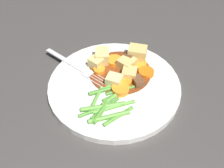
{
  "coord_description": "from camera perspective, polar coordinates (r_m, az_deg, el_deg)",
  "views": [
    {
      "loc": [
        -0.4,
        -0.0,
        0.42
      ],
      "look_at": [
        0.0,
        0.0,
        0.01
      ],
      "focal_mm": 45.24,
      "sensor_mm": 36.0,
      "label": 1
    }
  ],
  "objects": [
    {
      "name": "green_bean_4",
      "position": [
        0.52,
        -0.02,
        -4.64
      ],
      "size": [
        0.03,
        0.08,
        0.01
      ],
      "primitive_type": "cylinder",
      "rotation": [
        0.0,
        1.57,
        5.06
      ],
      "color": "#66AD42",
      "rests_on": "dinner_plate"
    },
    {
      "name": "carrot_slice_0",
      "position": [
        0.59,
        -3.03,
        2.77
      ],
      "size": [
        0.03,
        0.03,
        0.01
      ],
      "primitive_type": "cylinder",
      "rotation": [
        0.0,
        0.0,
        1.9
      ],
      "color": "orange",
      "rests_on": "dinner_plate"
    },
    {
      "name": "potato_chunk_2",
      "position": [
        0.61,
        -2.4,
        5.6
      ],
      "size": [
        0.04,
        0.03,
        0.03
      ],
      "primitive_type": "cube",
      "rotation": [
        0.0,
        0.0,
        3.17
      ],
      "color": "#E5CC7A",
      "rests_on": "dinner_plate"
    },
    {
      "name": "green_bean_3",
      "position": [
        0.54,
        -0.42,
        -2.37
      ],
      "size": [
        0.03,
        0.05,
        0.01
      ],
      "primitive_type": "cylinder",
      "rotation": [
        0.0,
        1.57,
        5.26
      ],
      "color": "#4C8E33",
      "rests_on": "dinner_plate"
    },
    {
      "name": "green_bean_5",
      "position": [
        0.51,
        -1.11,
        -6.63
      ],
      "size": [
        0.03,
        0.08,
        0.01
      ],
      "primitive_type": "cylinder",
      "rotation": [
        0.0,
        1.57,
        5.02
      ],
      "color": "#66AD42",
      "rests_on": "dinner_plate"
    },
    {
      "name": "carrot_slice_4",
      "position": [
        0.55,
        1.22,
        -1.04
      ],
      "size": [
        0.05,
        0.05,
        0.01
      ],
      "primitive_type": "cylinder",
      "rotation": [
        0.0,
        0.0,
        5.26
      ],
      "color": "orange",
      "rests_on": "dinner_plate"
    },
    {
      "name": "carrot_slice_2",
      "position": [
        0.59,
        6.46,
        2.33
      ],
      "size": [
        0.04,
        0.04,
        0.01
      ],
      "primitive_type": "cylinder",
      "rotation": [
        0.0,
        0.0,
        4.13
      ],
      "color": "orange",
      "rests_on": "dinner_plate"
    },
    {
      "name": "green_bean_11",
      "position": [
        0.55,
        -2.26,
        -1.28
      ],
      "size": [
        0.03,
        0.06,
        0.01
      ],
      "primitive_type": "cylinder",
      "rotation": [
        0.0,
        1.57,
        5.06
      ],
      "color": "#4C8E33",
      "rests_on": "dinner_plate"
    },
    {
      "name": "meat_chunk_0",
      "position": [
        0.61,
        3.14,
        5.33
      ],
      "size": [
        0.03,
        0.03,
        0.02
      ],
      "primitive_type": "cube",
      "rotation": [
        0.0,
        0.0,
        2.58
      ],
      "color": "#56331E",
      "rests_on": "dinner_plate"
    },
    {
      "name": "carrot_slice_1",
      "position": [
        0.61,
        0.21,
        4.62
      ],
      "size": [
        0.04,
        0.04,
        0.01
      ],
      "primitive_type": "cylinder",
      "rotation": [
        0.0,
        0.0,
        3.54
      ],
      "color": "orange",
      "rests_on": "dinner_plate"
    },
    {
      "name": "potato_chunk_4",
      "position": [
        0.59,
        2.57,
        4.1
      ],
      "size": [
        0.05,
        0.05,
        0.02
      ],
      "primitive_type": "cube",
      "rotation": [
        0.0,
        0.0,
        0.87
      ],
      "color": "#DBBC6B",
      "rests_on": "dinner_plate"
    },
    {
      "name": "green_bean_8",
      "position": [
        0.54,
        -3.75,
        -2.97
      ],
      "size": [
        0.06,
        0.03,
        0.01
      ],
      "primitive_type": "cylinder",
      "rotation": [
        0.0,
        1.57,
        5.97
      ],
      "color": "#66AD42",
      "rests_on": "dinner_plate"
    },
    {
      "name": "green_bean_0",
      "position": [
        0.54,
        0.3,
        -2.48
      ],
      "size": [
        0.05,
        0.05,
        0.01
      ],
      "primitive_type": "cylinder",
      "rotation": [
        0.0,
        1.57,
        5.51
      ],
      "color": "#66AD42",
      "rests_on": "dinner_plate"
    },
    {
      "name": "stew_sauce",
      "position": [
        0.59,
        1.18,
        2.52
      ],
      "size": [
        0.13,
        0.13,
        0.0
      ],
      "primitive_type": "cylinder",
      "color": "brown",
      "rests_on": "dinner_plate"
    },
    {
      "name": "green_bean_12",
      "position": [
        0.52,
        -3.84,
        -5.29
      ],
      "size": [
        0.04,
        0.06,
        0.01
      ],
      "primitive_type": "cylinder",
      "rotation": [
        0.0,
        1.57,
        5.18
      ],
      "color": "#4C8E33",
      "rests_on": "dinner_plate"
    },
    {
      "name": "potato_chunk_5",
      "position": [
        0.6,
        -3.69,
        4.25
      ],
      "size": [
        0.04,
        0.04,
        0.02
      ],
      "primitive_type": "cube",
      "rotation": [
        0.0,
        0.0,
        2.45
      ],
      "color": "#E5CC7A",
      "rests_on": "dinner_plate"
    },
    {
      "name": "carrot_slice_3",
      "position": [
        0.61,
        4.96,
        4.01
      ],
      "size": [
        0.05,
        0.05,
        0.01
      ],
      "primitive_type": "cylinder",
      "rotation": [
        0.0,
        0.0,
        5.15
      ],
      "color": "orange",
      "rests_on": "dinner_plate"
    },
    {
      "name": "carrot_slice_5",
      "position": [
        0.56,
        1.8,
        0.25
      ],
      "size": [
        0.04,
        0.04,
        0.01
      ],
      "primitive_type": "cylinder",
      "rotation": [
        0.0,
        0.0,
        4.97
      ],
      "color": "orange",
      "rests_on": "dinner_plate"
    },
    {
      "name": "dinner_plate",
      "position": [
        0.57,
        0.0,
        -0.49
      ],
      "size": [
        0.27,
        0.27,
        0.01
      ],
      "primitive_type": "cylinder",
      "color": "white",
      "rests_on": "ground_plane"
    },
    {
      "name": "fork",
      "position": [
        0.6,
        -7.44,
        3.36
      ],
      "size": [
        0.12,
        0.15,
        0.0
      ],
      "color": "silver",
      "rests_on": "dinner_plate"
    },
    {
      "name": "potato_chunk_1",
      "position": [
        0.61,
        4.7,
        6.03
      ],
      "size": [
        0.04,
        0.04,
        0.03
      ],
      "primitive_type": "cube",
      "rotation": [
        0.0,
        0.0,
        1.35
      ],
      "color": "#DBBC6B",
      "rests_on": "dinner_plate"
    },
    {
      "name": "potato_chunk_0",
      "position": [
        0.56,
        0.25,
        0.44
      ],
      "size": [
        0.04,
        0.04,
        0.02
      ],
      "primitive_type": "cube",
      "rotation": [
        0.0,
        0.0,
        1.2
      ],
      "color": "#EAD68C",
      "rests_on": "dinner_plate"
    },
    {
      "name": "green_bean_1",
      "position": [
        0.52,
        -2.36,
        -4.58
      ],
      "size": [
        0.03,
        0.08,
        0.01
      ],
      "primitive_type": "cylinder",
      "rotation": [
        0.0,
        1.57,
        4.92
      ],
      "color": "#66AD42",
      "rests_on": "dinner_plate"
    },
    {
      "name": "green_bean_6",
      "position": [
        0.51,
        0.75,
        -6.52
      ],
      "size": [
        0.05,
        0.06,
        0.01
      ],
      "primitive_type": "cylinder",
      "rotation": [
        0.0,
        1.57,
        5.38
      ],
      "color": "#599E38",
      "rests_on": "dinner_plate"
    },
    {
      "name": "potato_chunk_3",
      "position": [
        0.57,
        3.07,
        2.01
      ],
      "size": [
        0.03,
        0.03,
        0.02
      ],
      "primitive_type": "cube",
      "rotation": [
        0.0,
        0.0,
        4.52
      ],
      "color": "#DBBC6B",
      "rests_on": "dinner_plate"
    },
    {
      "name": "green_bean_9",
      "position": [
        0.55,
        1.3,
        -1.27
      ],
      "size": [
        0.03,
        0.06,
        0.01
      ],
      "primitive_type": "cylinder",
      "rotation": [
        0.0,
        1.57,
        5.07
      ],
      "color": "#4C8E33",
      "rests_on": "dinner_plate"
    },
    {
      "name": "ground_plane",
      "position": [
        0.58,
        0.0,
        -0.98
      ],
      "size": [
        3.0,
        3.0,
        0.0
      ],
      "primitive_type": "plane",
      "color": "#423F3D"
    },
    {
      "name": "green_bean_2",
      "position": [
        0.56,
        -1.32,
        -0.69
      ],
      "size": [
        0.04,
        0.06,
        0.01
      ],
      "primitive_type": "cylinder",
      "rotation": [
        0.0,
        1.57,
        5.24
      ],
      "color": "#66AD42",
      "rests_on": "dinner_plate"
    },
    {
      "name": "green_bean_7",
      "position": [
        0.52,
        -1.93,
        -4.94
      ],
      "size": [
        0.05,
        0.05,
        0.01
      ],
      "primitive_type": "cylinder",
      "rotation": [
        0.0,
        1.57,
        5.51
      ],
      "color": "#4C8E33",
      "rests_on": "dinner_plate"
    },
    {
      "name": "green_bean_10",
      "position": [
        0.51,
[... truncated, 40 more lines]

